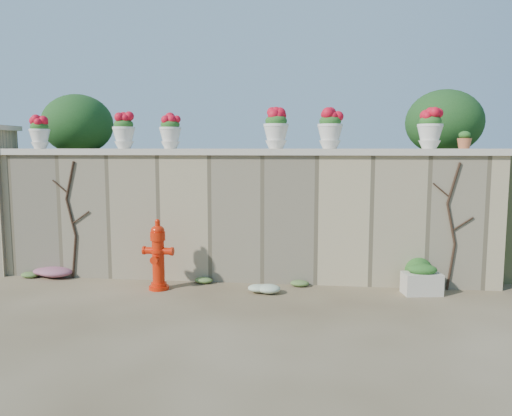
# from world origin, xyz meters

# --- Properties ---
(ground) EXTENTS (80.00, 80.00, 0.00)m
(ground) POSITION_xyz_m (0.00, 0.00, 0.00)
(ground) COLOR brown
(ground) RESTS_ON ground
(stone_wall) EXTENTS (8.00, 0.40, 2.00)m
(stone_wall) POSITION_xyz_m (0.00, 1.80, 1.00)
(stone_wall) COLOR tan
(stone_wall) RESTS_ON ground
(wall_cap) EXTENTS (8.10, 0.52, 0.10)m
(wall_cap) POSITION_xyz_m (0.00, 1.80, 2.05)
(wall_cap) COLOR beige
(wall_cap) RESTS_ON stone_wall
(raised_fill) EXTENTS (9.00, 6.00, 2.00)m
(raised_fill) POSITION_xyz_m (0.00, 5.00, 1.00)
(raised_fill) COLOR #384C23
(raised_fill) RESTS_ON ground
(back_shrub_left) EXTENTS (1.30, 1.30, 1.10)m
(back_shrub_left) POSITION_xyz_m (-3.20, 3.00, 2.55)
(back_shrub_left) COLOR #143814
(back_shrub_left) RESTS_ON raised_fill
(back_shrub_right) EXTENTS (1.30, 1.30, 1.10)m
(back_shrub_right) POSITION_xyz_m (3.40, 3.00, 2.55)
(back_shrub_right) COLOR #143814
(back_shrub_right) RESTS_ON raised_fill
(vine_left) EXTENTS (0.60, 0.04, 1.91)m
(vine_left) POSITION_xyz_m (-2.67, 1.58, 0.99)
(vine_left) COLOR black
(vine_left) RESTS_ON ground
(vine_right) EXTENTS (0.60, 0.04, 1.91)m
(vine_right) POSITION_xyz_m (3.23, 1.58, 0.99)
(vine_right) COLOR black
(vine_right) RESTS_ON ground
(fire_hydrant) EXTENTS (0.45, 0.32, 1.06)m
(fire_hydrant) POSITION_xyz_m (-1.10, 1.10, 0.53)
(fire_hydrant) COLOR red
(fire_hydrant) RESTS_ON ground
(planter_box) EXTENTS (0.58, 0.39, 0.45)m
(planter_box) POSITION_xyz_m (2.77, 1.30, 0.21)
(planter_box) COLOR beige
(planter_box) RESTS_ON ground
(green_shrub) EXTENTS (0.66, 0.59, 0.63)m
(green_shrub) POSITION_xyz_m (2.73, 1.55, 0.31)
(green_shrub) COLOR #1E5119
(green_shrub) RESTS_ON ground
(magenta_clump) EXTENTS (0.82, 0.55, 0.22)m
(magenta_clump) POSITION_xyz_m (-3.02, 1.50, 0.11)
(magenta_clump) COLOR #D12990
(magenta_clump) RESTS_ON ground
(white_flowers) EXTENTS (0.46, 0.37, 0.16)m
(white_flowers) POSITION_xyz_m (0.48, 1.03, 0.08)
(white_flowers) COLOR white
(white_flowers) RESTS_ON ground
(urn_pot_0) EXTENTS (0.33, 0.33, 0.51)m
(urn_pot_0) POSITION_xyz_m (-3.27, 1.80, 2.35)
(urn_pot_0) COLOR silver
(urn_pot_0) RESTS_ON wall_cap
(urn_pot_1) EXTENTS (0.36, 0.36, 0.56)m
(urn_pot_1) POSITION_xyz_m (-1.84, 1.80, 2.38)
(urn_pot_1) COLOR silver
(urn_pot_1) RESTS_ON wall_cap
(urn_pot_2) EXTENTS (0.35, 0.35, 0.54)m
(urn_pot_2) POSITION_xyz_m (-1.08, 1.80, 2.37)
(urn_pot_2) COLOR silver
(urn_pot_2) RESTS_ON wall_cap
(urn_pot_3) EXTENTS (0.39, 0.39, 0.61)m
(urn_pot_3) POSITION_xyz_m (0.60, 1.80, 2.40)
(urn_pot_3) COLOR silver
(urn_pot_3) RESTS_ON wall_cap
(urn_pot_4) EXTENTS (0.38, 0.38, 0.60)m
(urn_pot_4) POSITION_xyz_m (1.43, 1.80, 2.40)
(urn_pot_4) COLOR silver
(urn_pot_4) RESTS_ON wall_cap
(urn_pot_5) EXTENTS (0.37, 0.37, 0.59)m
(urn_pot_5) POSITION_xyz_m (2.91, 1.80, 2.39)
(urn_pot_5) COLOR silver
(urn_pot_5) RESTS_ON wall_cap
(terracotta_pot) EXTENTS (0.21, 0.21, 0.25)m
(terracotta_pot) POSITION_xyz_m (3.41, 1.80, 2.22)
(terracotta_pot) COLOR #AE5B35
(terracotta_pot) RESTS_ON wall_cap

